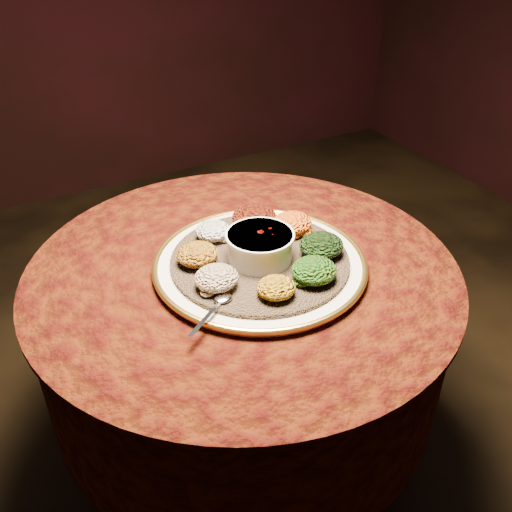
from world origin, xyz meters
name	(u,v)px	position (x,y,z in m)	size (l,w,h in m)	color
table	(244,328)	(0.00, 0.00, 0.55)	(0.96, 0.96, 0.73)	black
platter	(260,264)	(0.03, -0.03, 0.75)	(0.47, 0.47, 0.02)	white
injera	(260,260)	(0.03, -0.03, 0.76)	(0.39, 0.39, 0.01)	brown
stew_bowl	(260,244)	(0.03, -0.03, 0.80)	(0.15, 0.15, 0.06)	silver
spoon	(220,302)	(-0.11, -0.13, 0.77)	(0.12, 0.09, 0.01)	silver
portion_ayib	(213,231)	(-0.03, 0.10, 0.78)	(0.08, 0.08, 0.04)	white
portion_kitfo	(254,217)	(0.08, 0.10, 0.79)	(0.11, 0.10, 0.05)	black
portion_tikil	(292,223)	(0.15, 0.04, 0.78)	(0.09, 0.09, 0.04)	#B5770F
portion_gomen	(321,245)	(0.16, -0.08, 0.79)	(0.10, 0.09, 0.05)	black
portion_mixveg	(314,270)	(0.09, -0.15, 0.78)	(0.10, 0.09, 0.05)	#912609
portion_kik	(276,288)	(0.00, -0.16, 0.78)	(0.08, 0.07, 0.04)	#B68510
portion_timatim	(217,278)	(-0.10, -0.07, 0.78)	(0.09, 0.09, 0.04)	#700608
portion_shiro	(197,254)	(-0.10, 0.02, 0.78)	(0.09, 0.09, 0.04)	#A46F13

